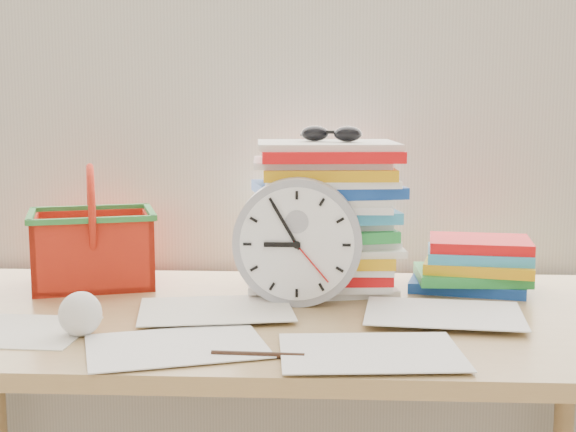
# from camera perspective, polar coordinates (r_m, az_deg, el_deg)

# --- Properties ---
(curtain) EXTENTS (2.40, 0.01, 2.50)m
(curtain) POSITION_cam_1_polar(r_m,az_deg,el_deg) (1.83, -0.82, 13.29)
(curtain) COLOR beige
(curtain) RESTS_ON room_shell
(desk) EXTENTS (1.40, 0.70, 0.75)m
(desk) POSITION_cam_1_polar(r_m,az_deg,el_deg) (1.52, -1.72, -9.59)
(desk) COLOR #A7834E
(desk) RESTS_ON ground
(paper_stack) EXTENTS (0.35, 0.30, 0.31)m
(paper_stack) POSITION_cam_1_polar(r_m,az_deg,el_deg) (1.65, 2.46, -0.02)
(paper_stack) COLOR white
(paper_stack) RESTS_ON desk
(clock) EXTENTS (0.24, 0.05, 0.24)m
(clock) POSITION_cam_1_polar(r_m,az_deg,el_deg) (1.53, 0.67, -1.85)
(clock) COLOR #9C9DA5
(clock) RESTS_ON desk
(sunglasses) EXTENTS (0.18, 0.16, 0.04)m
(sunglasses) POSITION_cam_1_polar(r_m,az_deg,el_deg) (1.64, 3.09, 5.86)
(sunglasses) COLOR black
(sunglasses) RESTS_ON paper_stack
(book_stack) EXTENTS (0.28, 0.22, 0.11)m
(book_stack) POSITION_cam_1_polar(r_m,az_deg,el_deg) (1.70, 13.14, -3.34)
(book_stack) COLOR white
(book_stack) RESTS_ON desk
(basket) EXTENTS (0.30, 0.26, 0.25)m
(basket) POSITION_cam_1_polar(r_m,az_deg,el_deg) (1.73, -13.77, -0.73)
(basket) COLOR red
(basket) RESTS_ON desk
(crumpled_ball) EXTENTS (0.07, 0.07, 0.07)m
(crumpled_ball) POSITION_cam_1_polar(r_m,az_deg,el_deg) (1.39, -14.57, -6.72)
(crumpled_ball) COLOR white
(crumpled_ball) RESTS_ON desk
(pen) EXTENTS (0.14, 0.02, 0.01)m
(pen) POSITION_cam_1_polar(r_m,az_deg,el_deg) (1.24, -2.17, -9.83)
(pen) COLOR black
(pen) RESTS_ON desk
(scattered_papers) EXTENTS (1.26, 0.42, 0.02)m
(scattered_papers) POSITION_cam_1_polar(r_m,az_deg,el_deg) (1.50, -1.73, -6.64)
(scattered_papers) COLOR white
(scattered_papers) RESTS_ON desk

